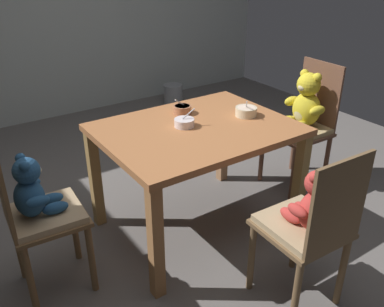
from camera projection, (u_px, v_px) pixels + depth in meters
name	position (u px, v px, depth m)	size (l,w,h in m)	color
ground_plane	(196.00, 227.00, 2.81)	(5.20, 5.20, 0.04)	#635E5B
dining_table	(197.00, 142.00, 2.52)	(1.14, 0.88, 0.72)	#A7663B
teddy_chair_near_front	(310.00, 219.00, 1.97)	(0.40, 0.40, 0.91)	brown
teddy_chair_near_left	(35.00, 204.00, 2.06)	(0.39, 0.38, 0.95)	brown
teddy_chair_near_right	(304.00, 113.00, 3.06)	(0.42, 0.41, 0.95)	brown
porridge_bowl_terracotta_far_center	(182.00, 109.00, 2.67)	(0.13, 0.12, 0.11)	#B3724F
porridge_bowl_cream_near_right	(246.00, 111.00, 2.63)	(0.14, 0.14, 0.12)	beige
porridge_bowl_white_center	(184.00, 123.00, 2.47)	(0.13, 0.12, 0.11)	white
metal_pail	(173.00, 94.00, 4.92)	(0.22, 0.22, 0.23)	#93969B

